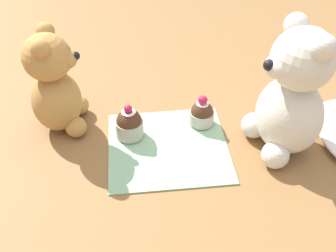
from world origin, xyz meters
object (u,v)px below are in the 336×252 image
Objects in this scene: teddy_bear_cream at (292,97)px; teddy_bear_tan at (55,86)px; cupcake_near_tan_bear at (129,124)px; cupcake_near_cream_bear at (202,113)px.

teddy_bear_tan is at bearing -115.29° from teddy_bear_cream.
teddy_bear_cream reaches higher than teddy_bear_tan.
cupcake_near_tan_bear is at bearing -111.90° from teddy_bear_cream.
cupcake_near_tan_bear is at bearing -81.31° from cupcake_near_cream_bear.
teddy_bear_cream is 3.52× the size of cupcake_near_tan_bear.
teddy_bear_cream is 1.21× the size of teddy_bear_tan.
teddy_bear_cream is 0.19m from cupcake_near_cream_bear.
teddy_bear_tan is at bearing -111.29° from cupcake_near_tan_bear.
cupcake_near_tan_bear is at bearing -110.53° from teddy_bear_tan.
cupcake_near_tan_bear reaches higher than cupcake_near_cream_bear.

